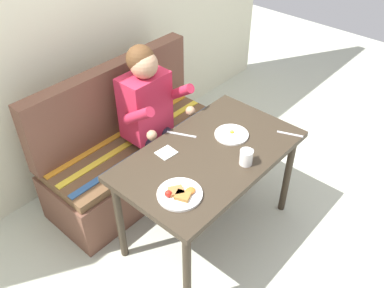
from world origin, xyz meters
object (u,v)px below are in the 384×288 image
(knife, at_px, (181,134))
(plate_eggs, at_px, (232,134))
(person, at_px, (152,111))
(fork, at_px, (290,134))
(napkin, at_px, (166,153))
(table, at_px, (210,163))
(coffee_mug, at_px, (246,157))
(plate_breakfast, at_px, (180,194))
(couch, at_px, (133,151))

(knife, bearing_deg, plate_eggs, -75.05)
(person, bearing_deg, fork, -64.07)
(napkin, distance_m, knife, 0.21)
(table, bearing_deg, fork, -28.95)
(person, relative_size, coffee_mug, 10.27)
(person, height_order, fork, person)
(plate_breakfast, bearing_deg, fork, -10.40)
(person, height_order, napkin, person)
(plate_eggs, distance_m, knife, 0.33)
(table, relative_size, plate_eggs, 5.39)
(couch, height_order, fork, couch)
(coffee_mug, relative_size, napkin, 1.05)
(table, xyz_separation_m, couch, (0.00, 0.76, -0.32))
(person, bearing_deg, coffee_mug, -90.55)
(table, relative_size, fork, 7.06)
(person, relative_size, knife, 6.06)
(napkin, bearing_deg, plate_eggs, -25.17)
(plate_eggs, xyz_separation_m, coffee_mug, (-0.16, -0.23, 0.04))
(couch, bearing_deg, knife, -87.95)
(couch, bearing_deg, person, -66.93)
(table, bearing_deg, coffee_mug, -73.42)
(plate_breakfast, height_order, coffee_mug, coffee_mug)
(napkin, bearing_deg, person, 56.47)
(couch, relative_size, napkin, 12.82)
(couch, distance_m, plate_eggs, 0.89)
(plate_breakfast, bearing_deg, knife, 41.67)
(coffee_mug, xyz_separation_m, fork, (0.43, -0.05, -0.05))
(table, xyz_separation_m, napkin, (-0.18, 0.20, 0.09))
(table, xyz_separation_m, plate_eggs, (0.23, 0.01, 0.09))
(couch, relative_size, fork, 8.47)
(fork, bearing_deg, napkin, 123.14)
(table, xyz_separation_m, coffee_mug, (0.07, -0.22, 0.13))
(person, height_order, knife, person)
(person, relative_size, napkin, 10.79)
(napkin, height_order, knife, napkin)
(coffee_mug, relative_size, knife, 0.59)
(napkin, relative_size, fork, 0.66)
(plate_breakfast, bearing_deg, person, 56.09)
(coffee_mug, bearing_deg, table, 106.58)
(napkin, distance_m, fork, 0.83)
(table, distance_m, fork, 0.57)
(fork, xyz_separation_m, knife, (-0.48, 0.53, 0.00))
(couch, xyz_separation_m, plate_eggs, (0.23, -0.76, 0.41))
(plate_eggs, bearing_deg, person, 104.88)
(coffee_mug, distance_m, knife, 0.49)
(napkin, bearing_deg, knife, 15.89)
(plate_eggs, relative_size, coffee_mug, 1.89)
(plate_breakfast, bearing_deg, couch, 65.65)
(fork, relative_size, knife, 0.85)
(napkin, relative_size, knife, 0.56)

